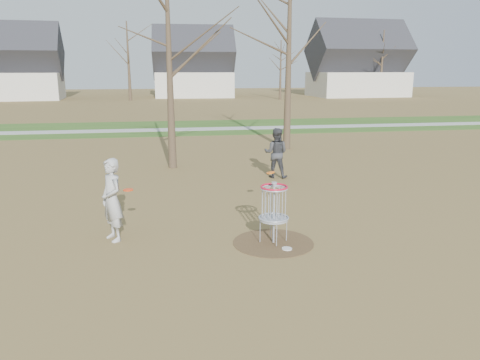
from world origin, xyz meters
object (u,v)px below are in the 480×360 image
object	(u,v)px
player_standing	(112,200)
disc_golf_basket	(274,203)
disc_grounded	(287,249)
player_throwing	(276,153)

from	to	relation	value
player_standing	disc_golf_basket	world-z (taller)	player_standing
player_standing	disc_golf_basket	xyz separation A→B (m)	(3.50, -0.77, -0.02)
disc_grounded	disc_golf_basket	world-z (taller)	disc_golf_basket
player_standing	disc_grounded	size ratio (longest dim) A/B	8.49
player_throwing	disc_golf_basket	xyz separation A→B (m)	(-1.56, -6.22, 0.04)
player_standing	disc_golf_basket	distance (m)	3.58
player_throwing	disc_golf_basket	size ratio (longest dim) A/B	1.30
player_throwing	player_standing	bearing A→B (deg)	69.53
player_standing	player_throwing	bearing A→B (deg)	106.74
player_throwing	disc_grounded	xyz separation A→B (m)	(-1.36, -6.65, -0.86)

